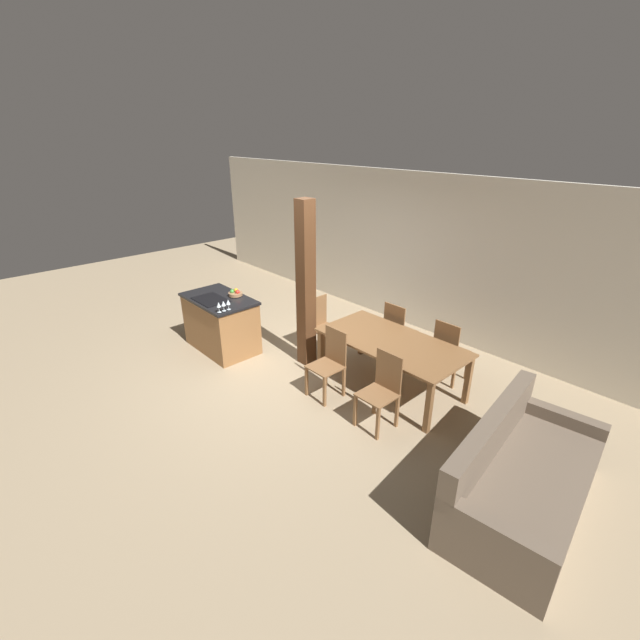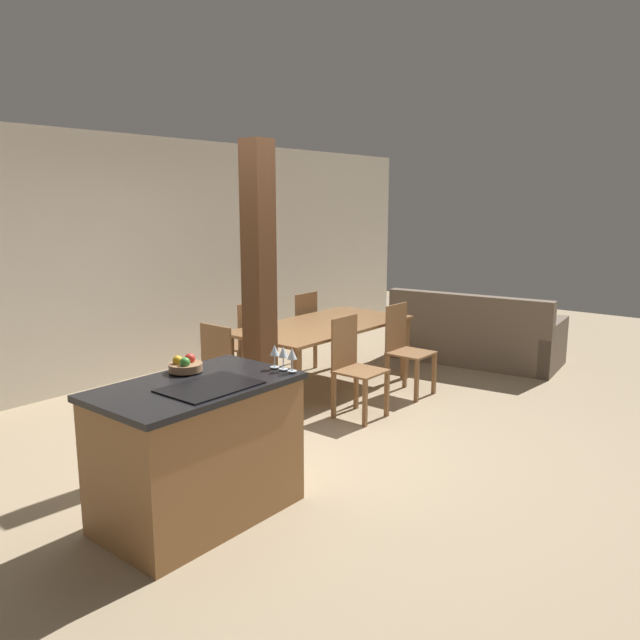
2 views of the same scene
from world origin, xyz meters
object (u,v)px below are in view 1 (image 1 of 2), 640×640
at_px(kitchen_island, 221,323).
at_px(couch, 521,480).
at_px(wine_glass_middle, 223,304).
at_px(dining_chair_near_right, 382,389).
at_px(dining_table, 391,346).
at_px(dining_chair_near_left, 329,362).
at_px(dining_chair_far_right, 449,350).
at_px(dining_chair_head_end, 322,325).
at_px(wine_glass_near, 219,305).
at_px(timber_post, 306,286).
at_px(fruit_bowl, 235,293).
at_px(wine_glass_far, 228,302).
at_px(dining_chair_far_left, 398,330).

height_order(kitchen_island, couch, kitchen_island).
xyz_separation_m(wine_glass_middle, dining_chair_near_right, (2.50, 0.59, -0.52)).
height_order(dining_table, dining_chair_near_left, dining_chair_near_left).
distance_m(dining_chair_far_right, dining_chair_head_end, 1.96).
distance_m(wine_glass_near, dining_chair_near_left, 1.82).
bearing_deg(dining_chair_head_end, timber_post, -172.08).
distance_m(fruit_bowl, dining_chair_head_end, 1.47).
height_order(wine_glass_middle, wine_glass_far, same).
bearing_deg(dining_chair_near_right, dining_table, 121.55).
bearing_deg(dining_chair_far_right, timber_post, 32.04).
bearing_deg(kitchen_island, wine_glass_near, -28.99).
relative_size(dining_chair_near_right, dining_chair_head_end, 1.00).
relative_size(dining_chair_near_left, dining_chair_far_right, 1.00).
distance_m(dining_chair_near_left, dining_chair_far_right, 1.71).
bearing_deg(dining_table, wine_glass_far, -148.86).
xyz_separation_m(dining_chair_far_left, timber_post, (-0.87, -1.11, 0.75)).
bearing_deg(kitchen_island, timber_post, 28.94).
distance_m(wine_glass_far, dining_chair_near_right, 2.61).
height_order(wine_glass_middle, dining_chair_far_right, wine_glass_middle).
relative_size(wine_glass_near, wine_glass_middle, 1.00).
relative_size(fruit_bowl, dining_chair_far_left, 0.24).
bearing_deg(dining_chair_far_right, dining_chair_near_left, 58.45).
bearing_deg(dining_table, kitchen_island, -157.32).
bearing_deg(timber_post, wine_glass_middle, -127.99).
xyz_separation_m(wine_glass_near, wine_glass_middle, (0.00, 0.08, 0.00)).
distance_m(kitchen_island, dining_table, 2.84).
relative_size(fruit_bowl, wine_glass_far, 1.42).
distance_m(wine_glass_middle, dining_table, 2.47).
xyz_separation_m(dining_table, dining_chair_near_right, (0.45, -0.73, -0.15)).
bearing_deg(fruit_bowl, dining_chair_head_end, 37.20).
bearing_deg(fruit_bowl, dining_chair_far_right, 28.25).
distance_m(fruit_bowl, dining_chair_near_left, 2.09).
height_order(dining_chair_near_right, dining_chair_head_end, same).
xyz_separation_m(fruit_bowl, wine_glass_far, (0.43, -0.39, 0.07)).
distance_m(kitchen_island, fruit_bowl, 0.56).
height_order(kitchen_island, dining_chair_near_right, dining_chair_near_right).
distance_m(dining_chair_near_left, dining_chair_near_right, 0.89).
distance_m(fruit_bowl, timber_post, 1.30).
bearing_deg(wine_glass_middle, wine_glass_far, 90.00).
distance_m(kitchen_island, wine_glass_middle, 0.82).
bearing_deg(couch, dining_chair_near_right, 83.52).
relative_size(kitchen_island, dining_chair_far_left, 1.34).
bearing_deg(couch, dining_chair_head_end, 71.55).
height_order(fruit_bowl, dining_chair_near_left, fruit_bowl).
xyz_separation_m(kitchen_island, dining_chair_far_right, (3.06, 1.82, 0.04)).
xyz_separation_m(dining_chair_far_right, timber_post, (-1.77, -1.11, 0.75)).
xyz_separation_m(wine_glass_middle, dining_chair_far_left, (1.61, 2.05, -0.52)).
bearing_deg(couch, fruit_bowl, 84.68).
height_order(kitchen_island, wine_glass_far, wine_glass_far).
relative_size(couch, timber_post, 0.85).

